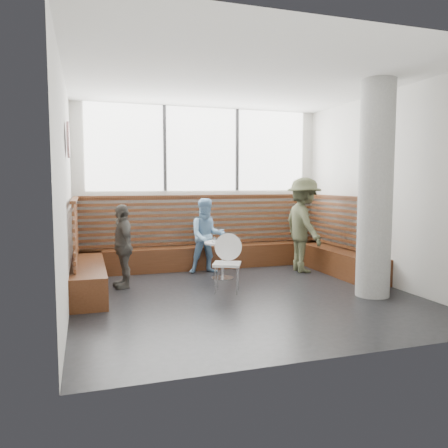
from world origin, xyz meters
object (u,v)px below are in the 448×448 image
object	(u,v)px
child_back	(207,236)
child_left	(123,246)
adult_man	(304,225)
concrete_column	(375,190)
cafe_table	(222,252)
cafe_chair	(226,258)

from	to	relation	value
child_back	child_left	size ratio (longest dim) A/B	1.04
adult_man	child_left	distance (m)	3.42
concrete_column	child_left	bearing A→B (deg)	154.27
cafe_table	cafe_chair	size ratio (longest dim) A/B	0.73
child_back	adult_man	bearing A→B (deg)	-8.72
concrete_column	cafe_chair	bearing A→B (deg)	155.30
concrete_column	adult_man	world-z (taller)	concrete_column
cafe_chair	child_left	size ratio (longest dim) A/B	0.67
concrete_column	cafe_chair	xyz separation A→B (m)	(-2.03, 0.94, -1.07)
adult_man	cafe_table	bearing A→B (deg)	97.06
cafe_table	adult_man	size ratio (longest dim) A/B	0.36
concrete_column	cafe_table	size ratio (longest dim) A/B	4.87
cafe_table	child_back	world-z (taller)	child_back
child_left	child_back	bearing A→B (deg)	105.79
concrete_column	adult_man	size ratio (longest dim) A/B	1.77
cafe_chair	cafe_table	bearing A→B (deg)	100.22
cafe_table	child_left	bearing A→B (deg)	-176.61
adult_man	child_back	bearing A→B (deg)	79.00
concrete_column	cafe_chair	distance (m)	2.48
cafe_table	child_left	size ratio (longest dim) A/B	0.48
concrete_column	child_left	distance (m)	4.04
concrete_column	child_back	distance (m)	3.19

